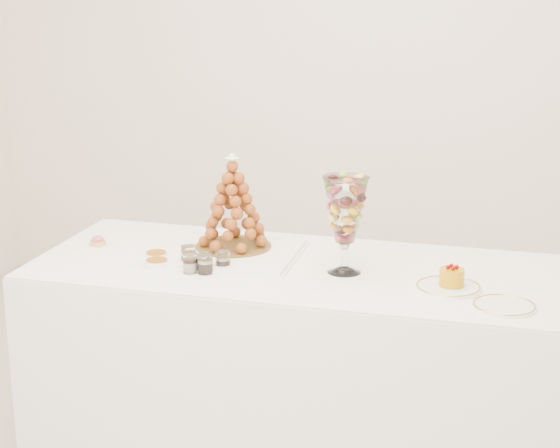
% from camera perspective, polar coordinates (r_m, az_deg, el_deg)
% --- Properties ---
extents(buffet_table, '(2.09, 0.87, 0.79)m').
position_cam_1_polar(buffet_table, '(3.69, 1.41, -8.40)').
color(buffet_table, white).
rests_on(buffet_table, ground).
extents(lace_tray, '(0.61, 0.47, 0.02)m').
position_cam_1_polar(lace_tray, '(3.69, -3.64, -1.73)').
color(lace_tray, white).
rests_on(lace_tray, buffet_table).
extents(macaron_vase, '(0.17, 0.17, 0.36)m').
position_cam_1_polar(macaron_vase, '(3.42, 4.00, 0.81)').
color(macaron_vase, white).
rests_on(macaron_vase, buffet_table).
extents(cake_plate, '(0.23, 0.23, 0.01)m').
position_cam_1_polar(cake_plate, '(3.36, 10.22, -3.82)').
color(cake_plate, white).
rests_on(cake_plate, buffet_table).
extents(spare_plate, '(0.21, 0.21, 0.01)m').
position_cam_1_polar(spare_plate, '(3.22, 13.51, -4.89)').
color(spare_plate, white).
rests_on(spare_plate, buffet_table).
extents(pink_tart, '(0.06, 0.06, 0.04)m').
position_cam_1_polar(pink_tart, '(3.87, -11.05, -1.03)').
color(pink_tart, tan).
rests_on(pink_tart, buffet_table).
extents(verrine_a, '(0.06, 0.06, 0.07)m').
position_cam_1_polar(verrine_a, '(3.57, -5.60, -1.92)').
color(verrine_a, white).
rests_on(verrine_a, buffet_table).
extents(verrine_b, '(0.06, 0.06, 0.06)m').
position_cam_1_polar(verrine_b, '(3.49, -4.73, -2.38)').
color(verrine_b, white).
rests_on(verrine_b, buffet_table).
extents(verrine_c, '(0.07, 0.07, 0.07)m').
position_cam_1_polar(verrine_c, '(3.50, -3.50, -2.24)').
color(verrine_c, white).
rests_on(verrine_c, buffet_table).
extents(verrine_d, '(0.06, 0.06, 0.07)m').
position_cam_1_polar(verrine_d, '(3.48, -5.50, -2.38)').
color(verrine_d, white).
rests_on(verrine_d, buffet_table).
extents(verrine_e, '(0.06, 0.06, 0.07)m').
position_cam_1_polar(verrine_e, '(3.47, -4.58, -2.43)').
color(verrine_e, white).
rests_on(verrine_e, buffet_table).
extents(ramekin_back, '(0.09, 0.09, 0.03)m').
position_cam_1_polar(ramekin_back, '(3.65, -7.55, -1.96)').
color(ramekin_back, white).
rests_on(ramekin_back, buffet_table).
extents(ramekin_front, '(0.09, 0.09, 0.03)m').
position_cam_1_polar(ramekin_front, '(3.56, -7.51, -2.42)').
color(ramekin_front, white).
rests_on(ramekin_front, buffet_table).
extents(croquembouche, '(0.30, 0.30, 0.38)m').
position_cam_1_polar(croquembouche, '(3.67, -2.90, 1.33)').
color(croquembouche, brown).
rests_on(croquembouche, lace_tray).
extents(mousse_cake, '(0.09, 0.09, 0.08)m').
position_cam_1_polar(mousse_cake, '(3.35, 10.42, -3.20)').
color(mousse_cake, '#C78809').
rests_on(mousse_cake, cake_plate).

